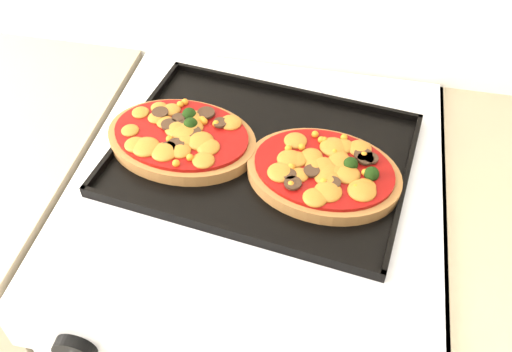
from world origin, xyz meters
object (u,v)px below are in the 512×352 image
(stove, at_px, (259,313))
(pizza_left, at_px, (181,137))
(baking_tray, at_px, (262,154))
(pizza_right, at_px, (323,171))

(stove, distance_m, pizza_left, 0.50)
(stove, relative_size, baking_tray, 1.92)
(stove, height_order, pizza_left, pizza_left)
(baking_tray, bearing_deg, pizza_left, -170.12)
(stove, xyz_separation_m, baking_tray, (-0.00, 0.03, 0.47))
(stove, height_order, baking_tray, baking_tray)
(pizza_right, bearing_deg, pizza_left, 173.08)
(stove, bearing_deg, baking_tray, 93.68)
(pizza_left, relative_size, pizza_right, 1.03)
(baking_tray, xyz_separation_m, pizza_left, (-0.14, -0.01, 0.02))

